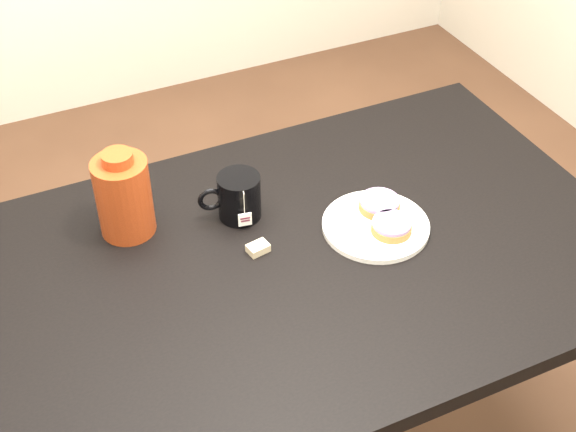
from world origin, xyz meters
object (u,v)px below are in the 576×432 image
(bagel_front, at_px, (391,226))
(teabag_pouch, at_px, (258,248))
(bagel_back, at_px, (379,204))
(table, at_px, (304,281))
(mug, at_px, (238,197))
(bagel_package, at_px, (124,196))
(plate, at_px, (376,225))

(bagel_front, distance_m, teabag_pouch, 0.29)
(bagel_back, height_order, teabag_pouch, bagel_back)
(table, xyz_separation_m, bagel_back, (0.21, 0.05, 0.11))
(bagel_back, relative_size, mug, 0.63)
(bagel_front, xyz_separation_m, bagel_package, (-0.51, 0.26, 0.07))
(plate, distance_m, bagel_front, 0.04)
(plate, xyz_separation_m, bagel_package, (-0.49, 0.23, 0.08))
(plate, bearing_deg, table, -177.24)
(plate, relative_size, bagel_back, 2.55)
(bagel_package, bearing_deg, bagel_back, -19.37)
(table, xyz_separation_m, bagel_package, (-0.32, 0.24, 0.18))
(teabag_pouch, bearing_deg, bagel_back, 0.39)
(teabag_pouch, bearing_deg, bagel_front, -14.98)
(bagel_front, xyz_separation_m, mug, (-0.27, 0.20, 0.03))
(bagel_back, bearing_deg, table, -166.42)
(plate, bearing_deg, bagel_back, 52.47)
(bagel_front, xyz_separation_m, teabag_pouch, (-0.28, 0.08, -0.02))
(bagel_front, bearing_deg, plate, 116.33)
(table, height_order, bagel_package, bagel_package)
(bagel_back, distance_m, bagel_package, 0.56)
(mug, distance_m, bagel_package, 0.25)
(bagel_front, relative_size, mug, 0.79)
(mug, relative_size, teabag_pouch, 3.28)
(bagel_back, distance_m, bagel_front, 0.08)
(table, xyz_separation_m, teabag_pouch, (-0.09, 0.05, 0.09))
(teabag_pouch, relative_size, bagel_package, 0.22)
(mug, height_order, bagel_package, bagel_package)
(bagel_front, relative_size, teabag_pouch, 2.60)
(table, height_order, bagel_front, bagel_front)
(bagel_package, bearing_deg, teabag_pouch, -39.25)
(table, xyz_separation_m, mug, (-0.08, 0.18, 0.14))
(plate, height_order, teabag_pouch, teabag_pouch)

